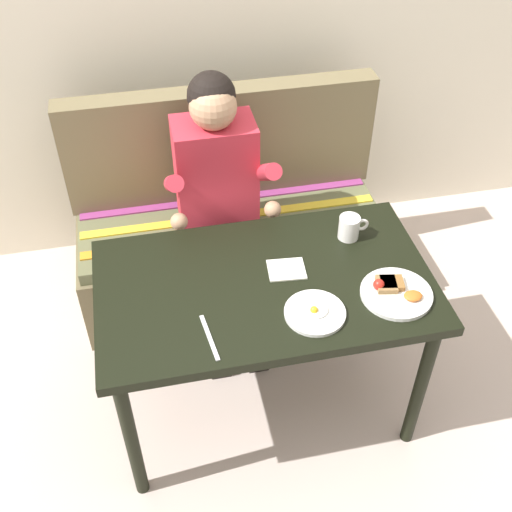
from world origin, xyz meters
TOP-DOWN VIEW (x-y plane):
  - ground_plane at (0.00, 0.00)m, footprint 8.00×8.00m
  - table at (0.00, 0.00)m, footprint 1.20×0.70m
  - couch at (0.00, 0.76)m, footprint 1.44×0.56m
  - person at (-0.07, 0.59)m, footprint 0.45×0.61m
  - plate_breakfast at (0.43, -0.16)m, footprint 0.25×0.25m
  - plate_eggs at (0.13, -0.19)m, footprint 0.21×0.21m
  - coffee_mug at (0.37, 0.17)m, footprint 0.12×0.08m
  - napkin at (0.09, 0.04)m, footprint 0.14×0.12m
  - knife at (-0.23, -0.22)m, footprint 0.04×0.20m

SIDE VIEW (x-z plane):
  - ground_plane at x=0.00m, z-range 0.00..0.00m
  - couch at x=0.00m, z-range -0.17..0.83m
  - table at x=0.00m, z-range 0.28..1.01m
  - knife at x=-0.23m, z-range 0.73..0.73m
  - napkin at x=0.09m, z-range 0.73..0.74m
  - plate_eggs at x=0.13m, z-range 0.72..0.76m
  - person at x=-0.07m, z-range 0.13..1.35m
  - plate_breakfast at x=0.43m, z-range 0.72..0.77m
  - coffee_mug at x=0.37m, z-range 0.73..0.83m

